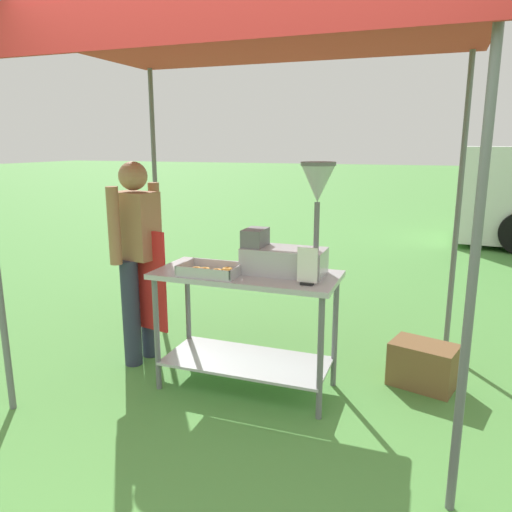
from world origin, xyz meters
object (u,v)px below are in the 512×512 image
Objects in this scene: stall_canopy at (251,43)px; menu_sign at (307,269)px; donut_tray at (210,271)px; donut_fryer at (291,238)px; vendor at (138,253)px; supply_crate at (423,365)px; donut_cart at (246,307)px.

stall_canopy is 12.28× the size of menu_sign.
stall_canopy reaches higher than donut_tray.
donut_fryer reaches higher than vendor.
supply_crate is (1.20, 0.36, -2.21)m from stall_canopy.
donut_cart is 0.59m from donut_fryer.
donut_cart is 1.03m from vendor.
donut_tray is at bearing -132.34° from stall_canopy.
donut_cart is 1.69× the size of donut_fryer.
donut_cart reaches higher than supply_crate.
donut_tray is (-0.21, -0.13, 0.27)m from donut_cart.
vendor is (-1.44, 0.31, -0.07)m from menu_sign.
donut_cart is 3.16× the size of donut_tray.
donut_fryer is at bearing 20.56° from donut_tray.
donut_fryer is at bearing -7.60° from stall_canopy.
vendor is (-0.97, 0.05, -1.47)m from stall_canopy.
stall_canopy is 1.52m from donut_tray.
donut_tray is (-0.21, -0.23, -1.48)m from stall_canopy.
supply_crate is at bearing 22.76° from donut_tray.
menu_sign is at bearing -11.97° from vendor.
donut_fryer is 1.29m from vendor.
donut_cart is 5.33× the size of menu_sign.
vendor is at bearing 171.23° from donut_cart.
vendor reaches higher than donut_tray.
stall_canopy reaches higher than donut_fryer.
vendor is at bearing -171.87° from supply_crate.
donut_fryer is 1.38m from supply_crate.
menu_sign is 1.48m from vendor.
donut_tray is 0.59m from donut_fryer.
stall_canopy is 2.30× the size of donut_cart.
donut_cart is at bearing -168.92° from donut_fryer.
stall_canopy is 2.54m from supply_crate.
vendor reaches higher than donut_cart.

